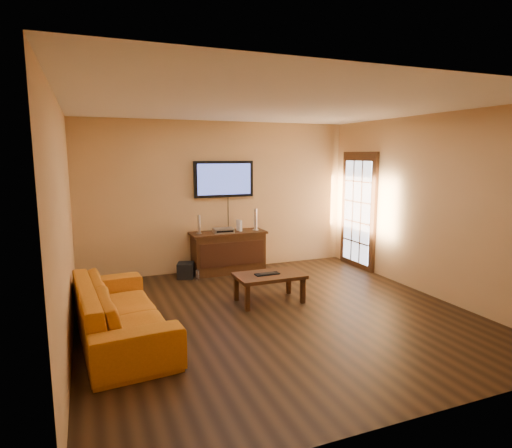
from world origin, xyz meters
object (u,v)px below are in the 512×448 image
television (224,179)px  bottle (198,275)px  media_console (228,252)px  keyboard (267,274)px  game_console (239,225)px  speaker_right (256,220)px  speaker_left (199,225)px  sofa (120,301)px  subwoofer (186,270)px  av_receiver (223,230)px  coffee_table (269,278)px

television → bottle: television is taller
media_console → keyboard: bearing=-89.6°
game_console → bottle: game_console is taller
speaker_right → game_console: speaker_right is taller
media_console → speaker_left: speaker_left is taller
television → game_console: bearing=-42.5°
media_console → sofa: 3.02m
speaker_left → subwoofer: (-0.28, -0.11, -0.76)m
keyboard → media_console: bearing=90.4°
speaker_left → bottle: size_ratio=1.76×
speaker_right → subwoofer: (-1.33, -0.07, -0.79)m
speaker_left → keyboard: bearing=-72.9°
av_receiver → bottle: av_receiver is taller
sofa → speaker_left: 2.74m
media_console → av_receiver: size_ratio=3.87×
coffee_table → bottle: coffee_table is taller
bottle → keyboard: size_ratio=0.53×
speaker_left → speaker_right: size_ratio=0.83×
television → speaker_right: (0.52, -0.24, -0.75)m
game_console → television: bearing=127.7°
coffee_table → av_receiver: av_receiver is taller
sofa → speaker_right: (2.56, 2.20, 0.48)m
sofa → coffee_table: bearing=-81.5°
coffee_table → speaker_right: bearing=74.6°
television → keyboard: 2.33m
speaker_left → television: bearing=21.3°
speaker_left → keyboard: (0.54, -1.76, -0.47)m
coffee_table → game_console: size_ratio=4.84×
speaker_left → speaker_right: speaker_right is taller
speaker_left → speaker_right: (1.05, -0.04, 0.03)m
sofa → speaker_left: speaker_left is taller
sofa → bottle: sofa is taller
speaker_left → av_receiver: (0.43, -0.05, -0.11)m
subwoofer → bottle: 0.26m
speaker_right → av_receiver: bearing=-178.5°
av_receiver → media_console: bearing=26.5°
television → coffee_table: 2.36m
television → speaker_left: bearing=-158.7°
subwoofer → bottle: (0.16, -0.20, -0.05)m
speaker_right → game_console: 0.32m
sofa → keyboard: (2.05, 0.48, -0.02)m
game_console → subwoofer: bearing=176.5°
television → bottle: size_ratio=5.91×
speaker_right → subwoofer: size_ratio=1.48×
speaker_right → sofa: bearing=-139.3°
speaker_left → game_console: (0.75, 0.01, -0.05)m
media_console → keyboard: 1.75m
speaker_left → bottle: speaker_left is taller
television → game_console: television is taller
game_console → sofa: bearing=-145.0°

